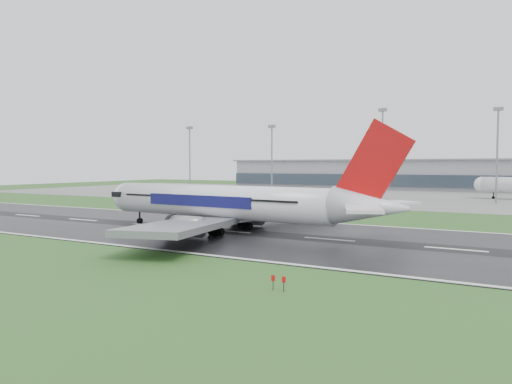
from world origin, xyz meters
The scene contains 9 objects.
ground centered at (0.00, 0.00, 0.00)m, with size 520.00×520.00×0.00m, color #25511D.
runway centered at (0.00, 0.00, 0.05)m, with size 400.00×45.00×0.10m, color black.
apron centered at (0.00, 125.00, 0.04)m, with size 400.00×130.00×0.08m, color slate.
terminal centered at (0.00, 185.00, 7.50)m, with size 240.00×36.00×15.00m, color gray.
main_airliner centered at (-18.35, -0.51, 9.58)m, with size 64.22×61.16×18.96m, color white, non-canonical shape.
floodmast_0 centered at (-104.37, 100.00, 14.55)m, with size 0.64×0.64×29.11m, color gray.
floodmast_1 centered at (-62.27, 100.00, 14.05)m, with size 0.64×0.64×28.11m, color gray.
floodmast_2 centered at (-16.72, 100.00, 16.16)m, with size 0.64×0.64×32.32m, color gray.
floodmast_3 centered at (21.14, 100.00, 15.26)m, with size 0.64×0.64×30.53m, color gray.
Camera 1 is at (28.32, -76.76, 12.69)m, focal length 33.61 mm.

